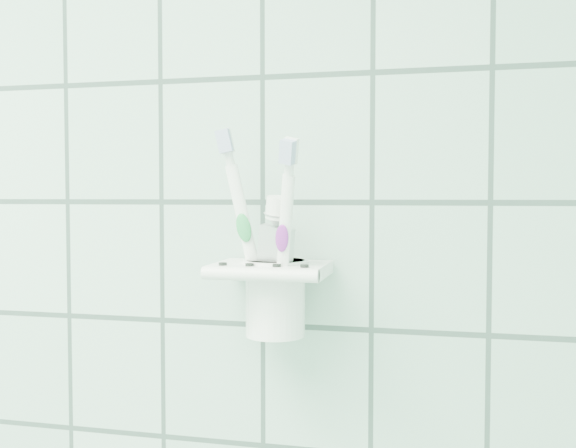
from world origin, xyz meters
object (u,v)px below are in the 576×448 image
Objects in this scene: holder_bracket at (271,271)px; toothbrush_pink at (267,227)px; toothpaste_tube at (269,252)px; cup at (275,294)px; toothbrush_blue at (276,233)px; toothbrush_orange at (278,231)px.

toothbrush_pink is (-0.00, -0.00, 0.05)m from holder_bracket.
toothbrush_pink is 0.03m from toothpaste_tube.
holder_bracket is 0.03m from cup.
cup is at bearing 47.87° from holder_bracket.
toothbrush_orange is at bearing -82.01° from toothbrush_blue.
cup is at bearing 138.25° from toothbrush_orange.
toothbrush_blue is (0.01, 0.01, -0.01)m from toothbrush_pink.
toothbrush_orange is 0.02m from toothpaste_tube.
toothpaste_tube is at bearing -165.46° from toothbrush_orange.
toothbrush_blue reaches higher than holder_bracket.
toothbrush_pink reaches higher than toothbrush_blue.
toothbrush_pink reaches higher than toothpaste_tube.
toothpaste_tube reaches higher than cup.
cup is (0.00, 0.00, -0.02)m from holder_bracket.
toothpaste_tube is (0.00, -0.00, -0.03)m from toothbrush_pink.
cup is 0.38× the size of toothbrush_pink.
holder_bracket is 0.04m from toothbrush_blue.
toothbrush_orange is (0.01, -0.00, -0.00)m from toothbrush_pink.
holder_bracket is at bearing 22.06° from toothbrush_pink.
toothbrush_orange is (0.01, -0.00, 0.04)m from holder_bracket.
cup is 0.06m from toothbrush_blue.
toothbrush_pink reaches higher than cup.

